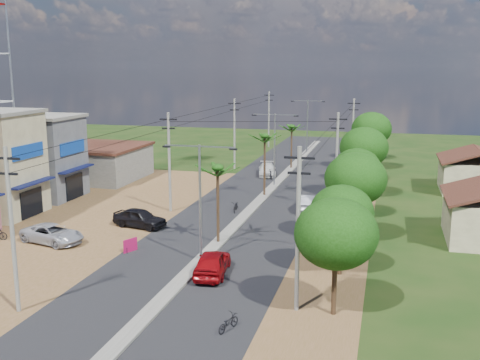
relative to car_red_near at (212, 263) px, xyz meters
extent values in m
plane|color=black|center=(-1.50, 2.17, -0.80)|extent=(160.00, 160.00, 0.00)
cube|color=black|center=(-1.50, 17.17, -0.78)|extent=(12.00, 110.00, 0.04)
cube|color=#605E56|center=(-1.50, 20.17, -0.71)|extent=(1.00, 90.00, 0.18)
cube|color=brown|center=(-16.50, 10.17, -0.78)|extent=(18.00, 46.00, 0.04)
cube|color=brown|center=(7.00, 17.17, -0.78)|extent=(5.00, 90.00, 0.03)
cube|color=#0F1541|center=(-19.10, 9.17, 2.30)|extent=(0.80, 5.40, 0.15)
cube|color=black|center=(-19.45, 9.17, 0.50)|extent=(0.10, 3.00, 2.40)
cube|color=navy|center=(-19.42, 9.17, 5.05)|extent=(0.12, 4.20, 1.20)
cube|color=#484A4F|center=(-23.50, 16.17, 3.20)|extent=(8.00, 6.00, 8.00)
cube|color=#605E56|center=(-23.50, 16.17, 7.35)|extent=(8.40, 6.40, 0.30)
cube|color=#0F1541|center=(-19.10, 16.17, 2.30)|extent=(0.80, 5.40, 0.15)
cube|color=black|center=(-19.45, 16.17, 0.50)|extent=(0.10, 3.00, 2.40)
cube|color=navy|center=(-19.42, 16.17, 4.40)|extent=(0.12, 4.20, 1.20)
cube|color=#605E56|center=(-22.50, 26.17, 1.00)|extent=(10.00, 10.00, 3.60)
cube|color=black|center=(-22.50, 26.17, 3.00)|extent=(10.40, 10.40, 0.30)
cylinder|color=gray|center=(-26.90, 17.77, 18.20)|extent=(0.24, 0.24, 38.00)
cube|color=gray|center=(19.50, 30.17, 0.85)|extent=(7.00, 7.00, 3.30)
cylinder|color=black|center=(8.00, -3.83, 1.30)|extent=(0.28, 0.28, 4.20)
ellipsoid|color=black|center=(8.00, -3.83, 3.70)|extent=(4.40, 4.40, 3.74)
cylinder|color=black|center=(7.80, 2.17, 1.13)|extent=(0.28, 0.28, 3.85)
ellipsoid|color=black|center=(7.80, 2.17, 3.33)|extent=(4.00, 4.00, 3.40)
cylinder|color=black|center=(8.20, 9.17, 1.48)|extent=(0.28, 0.28, 4.55)
ellipsoid|color=black|center=(8.20, 9.17, 4.08)|extent=(4.60, 4.60, 3.91)
cylinder|color=black|center=(7.90, 16.17, 1.23)|extent=(0.28, 0.28, 4.06)
ellipsoid|color=black|center=(7.90, 16.17, 3.55)|extent=(4.20, 4.20, 3.57)
cylinder|color=black|center=(8.10, 24.17, 1.58)|extent=(0.28, 0.28, 4.76)
ellipsoid|color=black|center=(8.10, 24.17, 4.30)|extent=(4.80, 4.80, 4.08)
cylinder|color=black|center=(7.70, 32.17, 1.02)|extent=(0.28, 0.28, 3.64)
ellipsoid|color=black|center=(7.70, 32.17, 3.10)|extent=(3.80, 3.80, 3.23)
cylinder|color=black|center=(8.30, 40.17, 1.65)|extent=(0.28, 0.28, 4.90)
ellipsoid|color=black|center=(8.30, 40.17, 4.45)|extent=(5.00, 5.00, 4.25)
cylinder|color=black|center=(8.00, 48.17, 1.37)|extent=(0.28, 0.28, 4.34)
ellipsoid|color=black|center=(8.00, 48.17, 3.85)|extent=(4.40, 4.40, 3.74)
cylinder|color=black|center=(-1.50, 6.17, 2.10)|extent=(0.22, 0.22, 5.80)
cylinder|color=black|center=(-1.50, 22.17, 2.30)|extent=(0.22, 0.22, 6.20)
cylinder|color=black|center=(-1.50, 38.17, 1.95)|extent=(0.22, 0.22, 5.50)
cylinder|color=gray|center=(-1.50, 2.17, 3.20)|extent=(0.16, 0.16, 8.00)
cube|color=gray|center=(-0.30, 2.17, 7.10)|extent=(2.40, 0.08, 0.08)
cube|color=gray|center=(-2.70, 2.17, 7.10)|extent=(2.40, 0.08, 0.08)
cube|color=black|center=(0.80, 2.17, 7.00)|extent=(0.50, 0.18, 0.12)
cube|color=black|center=(-3.80, 2.17, 7.00)|extent=(0.50, 0.18, 0.12)
cylinder|color=gray|center=(-1.50, 27.17, 3.20)|extent=(0.16, 0.16, 8.00)
cube|color=gray|center=(-0.30, 27.17, 7.10)|extent=(2.40, 0.08, 0.08)
cube|color=gray|center=(-2.70, 27.17, 7.10)|extent=(2.40, 0.08, 0.08)
cube|color=black|center=(0.80, 27.17, 7.00)|extent=(0.50, 0.18, 0.12)
cube|color=black|center=(-3.80, 27.17, 7.00)|extent=(0.50, 0.18, 0.12)
cylinder|color=gray|center=(-1.50, 52.17, 3.20)|extent=(0.16, 0.16, 8.00)
cube|color=gray|center=(-0.30, 52.17, 7.10)|extent=(2.40, 0.08, 0.08)
cube|color=gray|center=(-2.70, 52.17, 7.10)|extent=(2.40, 0.08, 0.08)
cube|color=black|center=(0.80, 52.17, 7.00)|extent=(0.50, 0.18, 0.12)
cube|color=black|center=(-3.80, 52.17, 7.00)|extent=(0.50, 0.18, 0.12)
cylinder|color=#605E56|center=(-8.50, -7.83, 3.70)|extent=(0.24, 0.24, 9.00)
cube|color=black|center=(-8.50, -7.83, 7.60)|extent=(1.60, 0.12, 0.12)
cube|color=black|center=(-8.50, -7.83, 6.80)|extent=(1.20, 0.12, 0.12)
cylinder|color=#605E56|center=(-8.50, 14.17, 3.70)|extent=(0.24, 0.24, 9.00)
cube|color=black|center=(-8.50, 14.17, 7.60)|extent=(1.60, 0.12, 0.12)
cube|color=black|center=(-8.50, 14.17, 6.80)|extent=(1.20, 0.12, 0.12)
cylinder|color=#605E56|center=(-8.50, 36.17, 3.70)|extent=(0.24, 0.24, 9.00)
cube|color=black|center=(-8.50, 36.17, 7.60)|extent=(1.60, 0.12, 0.12)
cube|color=black|center=(-8.50, 36.17, 6.80)|extent=(1.20, 0.12, 0.12)
cylinder|color=#605E56|center=(-8.50, 57.17, 3.70)|extent=(0.24, 0.24, 9.00)
cube|color=black|center=(-8.50, 57.17, 7.60)|extent=(1.60, 0.12, 0.12)
cube|color=black|center=(-8.50, 57.17, 6.80)|extent=(1.20, 0.12, 0.12)
cylinder|color=#605E56|center=(6.00, -3.83, 3.70)|extent=(0.24, 0.24, 9.00)
cube|color=black|center=(6.00, -3.83, 7.60)|extent=(1.60, 0.12, 0.12)
cube|color=black|center=(6.00, -3.83, 6.80)|extent=(1.20, 0.12, 0.12)
cylinder|color=#605E56|center=(6.00, 18.17, 3.70)|extent=(0.24, 0.24, 9.00)
cube|color=black|center=(6.00, 18.17, 7.60)|extent=(1.60, 0.12, 0.12)
cube|color=black|center=(6.00, 18.17, 6.80)|extent=(1.20, 0.12, 0.12)
cylinder|color=#605E56|center=(6.00, 40.17, 3.70)|extent=(0.24, 0.24, 9.00)
cube|color=black|center=(6.00, 40.17, 7.60)|extent=(1.60, 0.12, 0.12)
cube|color=black|center=(6.00, 40.17, 6.80)|extent=(1.20, 0.12, 0.12)
imported|color=maroon|center=(0.00, 0.00, 0.00)|extent=(2.45, 4.87, 1.59)
imported|color=#A5A6AD|center=(3.50, 17.85, -0.07)|extent=(1.89, 4.51, 1.45)
imported|color=beige|center=(-3.57, 33.16, -0.09)|extent=(3.01, 5.19, 1.41)
imported|color=#A5A6AD|center=(-13.52, 3.13, -0.10)|extent=(5.40, 3.39, 1.39)
imported|color=black|center=(-9.00, 8.68, -0.02)|extent=(4.83, 2.71, 1.55)
imported|color=black|center=(3.09, -7.12, -0.38)|extent=(1.07, 1.68, 0.83)
imported|color=black|center=(-2.70, 15.53, -0.31)|extent=(0.84, 1.89, 0.96)
imported|color=black|center=(-2.70, 30.88, -0.23)|extent=(1.13, 1.93, 1.12)
cube|color=#9F0E45|center=(-7.00, 2.76, -0.29)|extent=(0.58, 1.12, 1.00)
cylinder|color=black|center=(-7.00, 2.21, -0.54)|extent=(0.04, 0.04, 0.50)
cylinder|color=black|center=(-7.00, 3.31, -0.54)|extent=(0.04, 0.04, 0.50)
camera|label=1|loc=(10.34, -32.13, 12.25)|focal=42.00mm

